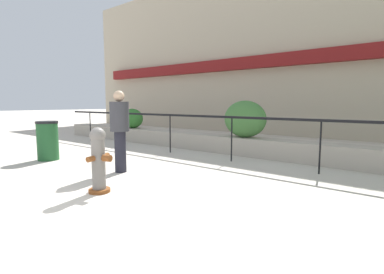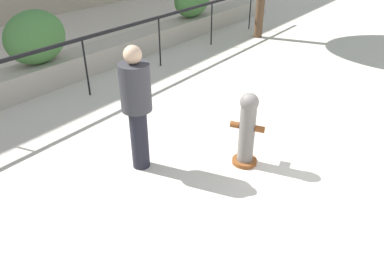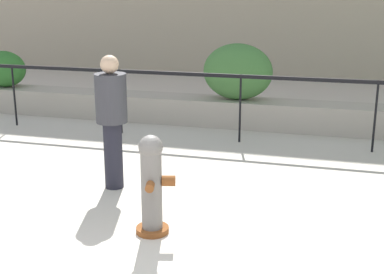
{
  "view_description": "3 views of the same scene",
  "coord_description": "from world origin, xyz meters",
  "px_view_note": "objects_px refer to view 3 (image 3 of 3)",
  "views": [
    {
      "loc": [
        4.0,
        -1.5,
        1.47
      ],
      "look_at": [
        0.51,
        2.71,
        0.85
      ],
      "focal_mm": 28.0,
      "sensor_mm": 36.0,
      "label": 1
    },
    {
      "loc": [
        -4.28,
        -0.81,
        3.03
      ],
      "look_at": [
        -0.76,
        1.81,
        0.46
      ],
      "focal_mm": 35.0,
      "sensor_mm": 36.0,
      "label": 2
    },
    {
      "loc": [
        1.53,
        -3.69,
        2.54
      ],
      "look_at": [
        -0.3,
        2.98,
        0.59
      ],
      "focal_mm": 50.0,
      "sensor_mm": 36.0,
      "label": 3
    }
  ],
  "objects_px": {
    "hedge_bush_1": "(238,72)",
    "pedestrian": "(112,114)",
    "hedge_bush_0": "(4,69)",
    "fire_hydrant": "(152,184)"
  },
  "relations": [
    {
      "from": "hedge_bush_1",
      "to": "pedestrian",
      "type": "distance_m",
      "value": 3.74
    },
    {
      "from": "hedge_bush_1",
      "to": "hedge_bush_0",
      "type": "bearing_deg",
      "value": 180.0
    },
    {
      "from": "hedge_bush_0",
      "to": "fire_hydrant",
      "type": "relative_size",
      "value": 0.9
    },
    {
      "from": "fire_hydrant",
      "to": "pedestrian",
      "type": "xyz_separation_m",
      "value": [
        -0.93,
        1.14,
        0.44
      ]
    },
    {
      "from": "hedge_bush_0",
      "to": "pedestrian",
      "type": "distance_m",
      "value": 5.42
    },
    {
      "from": "hedge_bush_0",
      "to": "fire_hydrant",
      "type": "xyz_separation_m",
      "value": [
        4.97,
        -4.76,
        -0.32
      ]
    },
    {
      "from": "fire_hydrant",
      "to": "pedestrian",
      "type": "bearing_deg",
      "value": 129.42
    },
    {
      "from": "hedge_bush_0",
      "to": "pedestrian",
      "type": "relative_size",
      "value": 0.56
    },
    {
      "from": "hedge_bush_1",
      "to": "fire_hydrant",
      "type": "bearing_deg",
      "value": -90.04
    },
    {
      "from": "hedge_bush_1",
      "to": "fire_hydrant",
      "type": "height_order",
      "value": "hedge_bush_1"
    }
  ]
}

